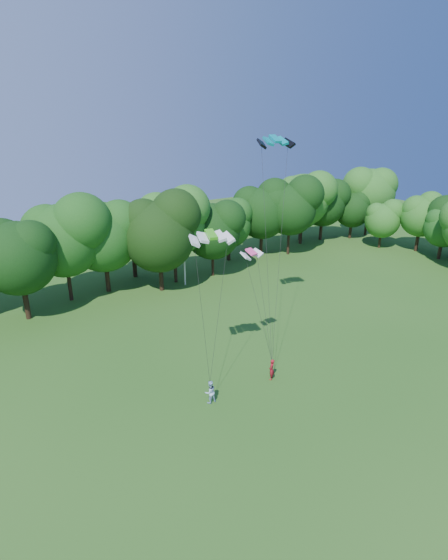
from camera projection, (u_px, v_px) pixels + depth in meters
ground at (346, 472)px, 26.60m from camera, size 160.00×160.00×0.00m
utility_pole at (184, 254)px, 54.00m from camera, size 1.57×0.43×7.98m
kite_flyer_left at (272, 369)px, 35.55m from camera, size 0.78×0.77×1.80m
kite_flyer_right at (210, 392)px, 32.65m from camera, size 0.92×0.72×1.84m
kite_teal at (275, 139)px, 37.09m from camera, size 3.37×2.07×0.66m
kite_green at (211, 234)px, 30.90m from camera, size 3.36×2.16×0.50m
kite_pink at (251, 252)px, 34.89m from camera, size 1.96×1.09×0.45m
tree_back_center at (158, 223)px, 50.79m from camera, size 9.30×9.30×13.53m
tree_back_east at (302, 201)px, 72.49m from camera, size 7.39×7.39×10.74m
tree_flank_east at (445, 222)px, 63.28m from camera, size 6.27×6.27×9.11m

